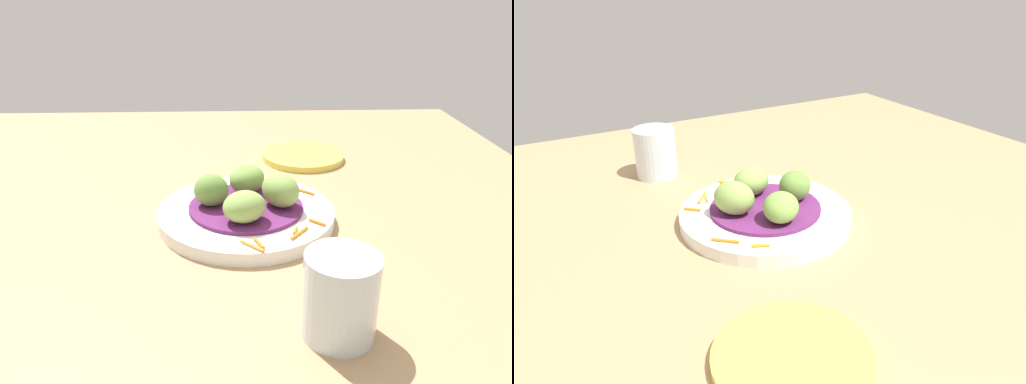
% 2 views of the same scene
% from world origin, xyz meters
% --- Properties ---
extents(table_surface, '(1.10, 1.10, 0.02)m').
position_xyz_m(table_surface, '(0.00, 0.00, 0.01)').
color(table_surface, tan).
rests_on(table_surface, ground).
extents(main_plate, '(0.23, 0.23, 0.02)m').
position_xyz_m(main_plate, '(-0.04, -0.06, 0.03)').
color(main_plate, white).
rests_on(main_plate, table_surface).
extents(cabbage_bed, '(0.15, 0.15, 0.01)m').
position_xyz_m(cabbage_bed, '(-0.04, -0.06, 0.04)').
color(cabbage_bed, '#60235B').
rests_on(cabbage_bed, main_plate).
extents(carrot_garnish, '(0.20, 0.11, 0.00)m').
position_xyz_m(carrot_garnish, '(-0.08, -0.11, 0.04)').
color(carrot_garnish, orange).
rests_on(carrot_garnish, main_plate).
extents(guac_scoop_left, '(0.07, 0.07, 0.05)m').
position_xyz_m(guac_scoop_left, '(-0.04, -0.10, 0.07)').
color(guac_scoop_left, '#84A851').
rests_on(guac_scoop_left, cabbage_bed).
extents(guac_scoop_center, '(0.07, 0.07, 0.04)m').
position_xyz_m(guac_scoop_center, '(0.01, -0.06, 0.06)').
color(guac_scoop_center, '#759E47').
rests_on(guac_scoop_center, cabbage_bed).
extents(guac_scoop_right, '(0.04, 0.05, 0.04)m').
position_xyz_m(guac_scoop_right, '(-0.04, -0.01, 0.06)').
color(guac_scoop_right, olive).
rests_on(guac_scoop_right, cabbage_bed).
extents(guac_scoop_back, '(0.07, 0.07, 0.04)m').
position_xyz_m(guac_scoop_back, '(-0.08, -0.05, 0.06)').
color(guac_scoop_back, '#84A851').
rests_on(guac_scoop_back, cabbage_bed).
extents(side_plate_small, '(0.15, 0.15, 0.01)m').
position_xyz_m(side_plate_small, '(0.20, -0.16, 0.03)').
color(side_plate_small, '#E0CC4C').
rests_on(side_plate_small, table_surface).
extents(water_glass, '(0.07, 0.07, 0.08)m').
position_xyz_m(water_glass, '(-0.27, -0.14, 0.06)').
color(water_glass, silver).
rests_on(water_glass, table_surface).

